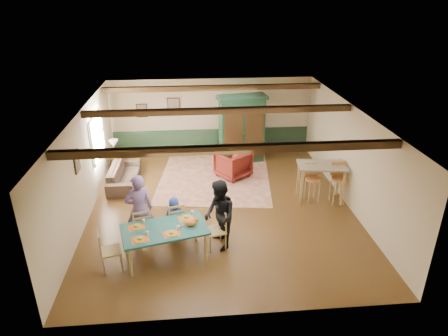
{
  "coord_description": "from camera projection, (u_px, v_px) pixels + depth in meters",
  "views": [
    {
      "loc": [
        -0.78,
        -9.54,
        5.49
      ],
      "look_at": [
        0.09,
        0.04,
        1.15
      ],
      "focal_mm": 32.0,
      "sensor_mm": 36.0,
      "label": 1
    }
  ],
  "objects": [
    {
      "name": "floor",
      "position": [
        221.0,
        207.0,
        10.98
      ],
      "size": [
        8.0,
        8.0,
        0.0
      ],
      "primitive_type": "plane",
      "color": "#482D14",
      "rests_on": "ground"
    },
    {
      "name": "wall_back",
      "position": [
        212.0,
        117.0,
        14.06
      ],
      "size": [
        7.0,
        0.02,
        2.7
      ],
      "primitive_type": "cube",
      "color": "beige",
      "rests_on": "floor"
    },
    {
      "name": "wall_left",
      "position": [
        84.0,
        167.0,
        10.14
      ],
      "size": [
        0.02,
        8.0,
        2.7
      ],
      "primitive_type": "cube",
      "color": "beige",
      "rests_on": "floor"
    },
    {
      "name": "wall_right",
      "position": [
        351.0,
        157.0,
        10.71
      ],
      "size": [
        0.02,
        8.0,
        2.7
      ],
      "primitive_type": "cube",
      "color": "beige",
      "rests_on": "floor"
    },
    {
      "name": "ceiling",
      "position": [
        221.0,
        112.0,
        9.87
      ],
      "size": [
        7.0,
        8.0,
        0.02
      ],
      "primitive_type": "cube",
      "color": "white",
      "rests_on": "wall_back"
    },
    {
      "name": "wainscot_back",
      "position": [
        212.0,
        141.0,
        14.41
      ],
      "size": [
        6.95,
        0.03,
        0.9
      ],
      "primitive_type": "cube",
      "color": "#1C3421",
      "rests_on": "floor"
    },
    {
      "name": "ceiling_beam_front",
      "position": [
        230.0,
        149.0,
        7.82
      ],
      "size": [
        6.95,
        0.16,
        0.16
      ],
      "primitive_type": "cube",
      "color": "black",
      "rests_on": "ceiling"
    },
    {
      "name": "ceiling_beam_mid",
      "position": [
        219.0,
        111.0,
        10.27
      ],
      "size": [
        6.95,
        0.16,
        0.16
      ],
      "primitive_type": "cube",
      "color": "black",
      "rests_on": "ceiling"
    },
    {
      "name": "ceiling_beam_back",
      "position": [
        213.0,
        88.0,
        12.63
      ],
      "size": [
        6.95,
        0.16,
        0.16
      ],
      "primitive_type": "cube",
      "color": "black",
      "rests_on": "ceiling"
    },
    {
      "name": "window_left",
      "position": [
        97.0,
        137.0,
        11.6
      ],
      "size": [
        0.06,
        1.6,
        1.3
      ],
      "primitive_type": null,
      "color": "white",
      "rests_on": "wall_left"
    },
    {
      "name": "picture_left_wall",
      "position": [
        77.0,
        161.0,
        9.43
      ],
      "size": [
        0.04,
        0.42,
        0.52
      ],
      "primitive_type": null,
      "color": "gray",
      "rests_on": "wall_left"
    },
    {
      "name": "picture_back_a",
      "position": [
        174.0,
        106.0,
        13.74
      ],
      "size": [
        0.45,
        0.04,
        0.55
      ],
      "primitive_type": null,
      "color": "gray",
      "rests_on": "wall_back"
    },
    {
      "name": "picture_back_b",
      "position": [
        142.0,
        111.0,
        13.71
      ],
      "size": [
        0.38,
        0.04,
        0.48
      ],
      "primitive_type": null,
      "color": "gray",
      "rests_on": "wall_back"
    },
    {
      "name": "dining_table",
      "position": [
        165.0,
        243.0,
        8.76
      ],
      "size": [
        2.01,
        1.43,
        0.76
      ],
      "primitive_type": null,
      "rotation": [
        0.0,
        0.0,
        0.25
      ],
      "color": "#1A5451",
      "rests_on": "floor"
    },
    {
      "name": "dining_chair_far_left",
      "position": [
        141.0,
        226.0,
        9.22
      ],
      "size": [
        0.52,
        0.53,
        0.96
      ],
      "primitive_type": null,
      "rotation": [
        0.0,
        0.0,
        3.39
      ],
      "color": "tan",
      "rests_on": "floor"
    },
    {
      "name": "dining_chair_far_right",
      "position": [
        176.0,
        220.0,
        9.46
      ],
      "size": [
        0.52,
        0.53,
        0.96
      ],
      "primitive_type": null,
      "rotation": [
        0.0,
        0.0,
        3.39
      ],
      "color": "tan",
      "rests_on": "floor"
    },
    {
      "name": "dining_chair_end_left",
      "position": [
        110.0,
        250.0,
        8.36
      ],
      "size": [
        0.53,
        0.52,
        0.96
      ],
      "primitive_type": null,
      "rotation": [
        0.0,
        0.0,
        1.82
      ],
      "color": "tan",
      "rests_on": "floor"
    },
    {
      "name": "dining_chair_end_right",
      "position": [
        215.0,
        230.0,
        9.07
      ],
      "size": [
        0.53,
        0.52,
        0.96
      ],
      "primitive_type": null,
      "rotation": [
        0.0,
        0.0,
        -1.32
      ],
      "color": "tan",
      "rests_on": "floor"
    },
    {
      "name": "person_man",
      "position": [
        139.0,
        209.0,
        9.13
      ],
      "size": [
        0.72,
        0.56,
        1.74
      ],
      "primitive_type": "imported",
      "rotation": [
        0.0,
        0.0,
        3.39
      ],
      "color": "#765A9A",
      "rests_on": "floor"
    },
    {
      "name": "person_woman",
      "position": [
        220.0,
        216.0,
        8.95
      ],
      "size": [
        0.81,
        0.94,
        1.67
      ],
      "primitive_type": "imported",
      "rotation": [
        0.0,
        0.0,
        -1.32
      ],
      "color": "black",
      "rests_on": "floor"
    },
    {
      "name": "person_child",
      "position": [
        175.0,
        217.0,
        9.52
      ],
      "size": [
        0.56,
        0.43,
        1.01
      ],
      "primitive_type": "imported",
      "rotation": [
        0.0,
        0.0,
        3.39
      ],
      "color": "navy",
      "rests_on": "floor"
    },
    {
      "name": "cat",
      "position": [
        190.0,
        223.0,
        8.65
      ],
      "size": [
        0.39,
        0.23,
        0.18
      ],
      "primitive_type": null,
      "rotation": [
        0.0,
        0.0,
        0.25
      ],
      "color": "orange",
      "rests_on": "dining_table"
    },
    {
      "name": "place_setting_near_left",
      "position": [
        140.0,
        238.0,
        8.19
      ],
      "size": [
        0.47,
        0.39,
        0.11
      ],
      "primitive_type": null,
      "rotation": [
        0.0,
        0.0,
        0.25
      ],
      "color": "orange",
      "rests_on": "dining_table"
    },
    {
      "name": "place_setting_near_center",
      "position": [
        171.0,
        232.0,
        8.39
      ],
      "size": [
        0.47,
        0.39,
        0.11
      ],
      "primitive_type": null,
      "rotation": [
        0.0,
        0.0,
        0.25
      ],
      "color": "orange",
      "rests_on": "dining_table"
    },
    {
      "name": "place_setting_far_left",
      "position": [
        136.0,
        225.0,
        8.63
      ],
      "size": [
        0.47,
        0.39,
        0.11
      ],
      "primitive_type": null,
      "rotation": [
        0.0,
        0.0,
        0.25
      ],
      "color": "orange",
      "rests_on": "dining_table"
    },
    {
      "name": "place_setting_far_right",
      "position": [
        186.0,
        216.0,
        8.96
      ],
      "size": [
        0.47,
        0.39,
        0.11
      ],
      "primitive_type": null,
      "rotation": [
        0.0,
        0.0,
        0.25
      ],
      "color": "orange",
      "rests_on": "dining_table"
    },
    {
      "name": "area_rug",
      "position": [
        215.0,
        176.0,
        12.78
      ],
      "size": [
        3.87,
        4.43,
        0.01
      ],
      "primitive_type": "cube",
      "rotation": [
        0.0,
        0.0,
        -0.12
      ],
      "color": "beige",
      "rests_on": "floor"
    },
    {
      "name": "armoire",
      "position": [
        242.0,
        129.0,
        13.46
      ],
      "size": [
        1.7,
        0.87,
        2.3
      ],
      "primitive_type": "cube",
      "rotation": [
        0.0,
        0.0,
        0.14
      ],
      "color": "#132F1E",
      "rests_on": "floor"
    },
    {
      "name": "armchair",
      "position": [
        233.0,
        164.0,
        12.6
      ],
      "size": [
        1.29,
        1.3,
        0.86
      ],
      "primitive_type": "imported",
      "rotation": [
        0.0,
        0.0,
        -2.51
      ],
      "color": "#450E0D",
      "rests_on": "floor"
    },
    {
      "name": "sofa",
      "position": [
        124.0,
        175.0,
        12.17
      ],
      "size": [
        0.82,
        2.0,
        0.58
      ],
      "primitive_type": "imported",
      "rotation": [
        0.0,
        0.0,
        1.55
      ],
      "color": "#3D2E26",
      "rests_on": "floor"
    },
    {
      "name": "end_table",
      "position": [
        116.0,
        164.0,
        12.89
      ],
      "size": [
        0.49,
        0.49,
        0.59
      ],
      "primitive_type": null,
      "rotation": [
        0.0,
        0.0,
        0.03
      ],
      "color": "black",
      "rests_on": "floor"
    },
    {
      "name": "table_lamp",
      "position": [
        114.0,
        148.0,
        12.66
      ],
      "size": [
        0.32,
        0.32,
        0.54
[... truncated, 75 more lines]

